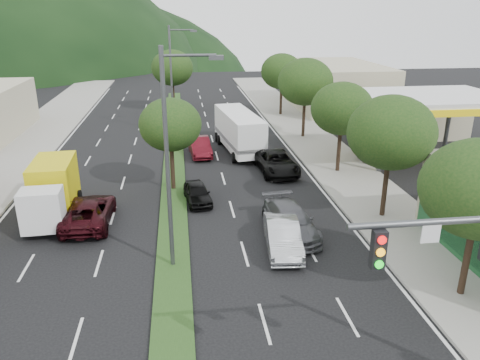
{
  "coord_description": "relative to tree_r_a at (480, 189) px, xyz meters",
  "views": [
    {
      "loc": [
        0.63,
        -11.47,
        11.34
      ],
      "look_at": [
        4.02,
        14.45,
        1.78
      ],
      "focal_mm": 35.0,
      "sensor_mm": 36.0,
      "label": 1
    }
  ],
  "objects": [
    {
      "name": "streetlight_mid",
      "position": [
        -11.79,
        29.0,
        0.76
      ],
      "size": [
        2.6,
        0.25,
        10.0
      ],
      "color": "#47494C",
      "rests_on": "ground"
    },
    {
      "name": "tree_r_a",
      "position": [
        0.0,
        0.0,
        0.0
      ],
      "size": [
        4.6,
        4.6,
        6.63
      ],
      "color": "black",
      "rests_on": "sidewalk_right"
    },
    {
      "name": "tree_r_b",
      "position": [
        -0.0,
        8.0,
        0.22
      ],
      "size": [
        4.8,
        4.8,
        6.94
      ],
      "color": "black",
      "rests_on": "sidewalk_right"
    },
    {
      "name": "tree_med_far",
      "position": [
        -12.0,
        40.0,
        0.19
      ],
      "size": [
        4.8,
        4.8,
        6.94
      ],
      "color": "black",
      "rests_on": "median"
    },
    {
      "name": "sidewalk_right",
      "position": [
        0.5,
        21.0,
        -4.75
      ],
      "size": [
        5.0,
        90.0,
        0.15
      ],
      "primitive_type": "cube",
      "color": "gray",
      "rests_on": "ground"
    },
    {
      "name": "gas_canopy",
      "position": [
        7.0,
        18.0,
        -0.17
      ],
      "size": [
        12.2,
        8.2,
        5.25
      ],
      "color": "silver",
      "rests_on": "ground"
    },
    {
      "name": "bldg_right_far",
      "position": [
        7.5,
        40.0,
        -2.22
      ],
      "size": [
        10.0,
        16.0,
        5.2
      ],
      "primitive_type": "cube",
      "color": "#BBB395",
      "rests_on": "ground"
    },
    {
      "name": "sidewalk_left",
      "position": [
        -25.0,
        21.0,
        -4.75
      ],
      "size": [
        6.0,
        90.0,
        0.15
      ],
      "primitive_type": "cube",
      "color": "gray",
      "rests_on": "ground"
    },
    {
      "name": "car_queue_e",
      "position": [
        -10.36,
        26.6,
        -4.22
      ],
      "size": [
        1.82,
        3.67,
        1.2
      ],
      "primitive_type": "imported",
      "rotation": [
        0.0,
        0.0,
        0.12
      ],
      "color": "#47474C",
      "rests_on": "ground"
    },
    {
      "name": "tree_med_near",
      "position": [
        -12.0,
        14.0,
        -0.39
      ],
      "size": [
        4.0,
        4.0,
        6.02
      ],
      "color": "black",
      "rests_on": "median"
    },
    {
      "name": "car_queue_d",
      "position": [
        -4.47,
        16.6,
        -4.05
      ],
      "size": [
        2.87,
        5.67,
        1.54
      ],
      "primitive_type": "imported",
      "rotation": [
        0.0,
        0.0,
        0.06
      ],
      "color": "black",
      "rests_on": "ground"
    },
    {
      "name": "median",
      "position": [
        -12.0,
        24.0,
        -4.76
      ],
      "size": [
        1.6,
        56.0,
        0.12
      ],
      "primitive_type": "cube",
      "color": "#1F3B15",
      "rests_on": "ground"
    },
    {
      "name": "suv_maroon",
      "position": [
        -16.64,
        9.25,
        -4.07
      ],
      "size": [
        2.52,
        5.4,
        1.5
      ],
      "primitive_type": "imported",
      "rotation": [
        0.0,
        0.0,
        3.13
      ],
      "color": "black",
      "rests_on": "ground"
    },
    {
      "name": "tree_r_e",
      "position": [
        0.0,
        36.0,
        0.07
      ],
      "size": [
        4.6,
        4.6,
        6.71
      ],
      "color": "black",
      "rests_on": "sidewalk_right"
    },
    {
      "name": "box_truck",
      "position": [
        -18.83,
        10.73,
        -3.35
      ],
      "size": [
        2.72,
        6.4,
        3.1
      ],
      "rotation": [
        0.0,
        0.0,
        3.19
      ],
      "color": "silver",
      "rests_on": "ground"
    },
    {
      "name": "streetlight_near",
      "position": [
        -11.79,
        4.0,
        0.76
      ],
      "size": [
        2.6,
        0.25,
        10.0
      ],
      "color": "#47494C",
      "rests_on": "ground"
    },
    {
      "name": "motorhome",
      "position": [
        -6.5,
        22.48,
        -3.08
      ],
      "size": [
        3.6,
        8.76,
        3.27
      ],
      "rotation": [
        0.0,
        0.0,
        0.13
      ],
      "color": "white",
      "rests_on": "ground"
    },
    {
      "name": "tree_r_d",
      "position": [
        0.0,
        26.0,
        0.36
      ],
      "size": [
        5.0,
        5.0,
        7.17
      ],
      "color": "black",
      "rests_on": "sidewalk_right"
    },
    {
      "name": "sedan_silver",
      "position": [
        -6.56,
        4.93,
        -4.07
      ],
      "size": [
        2.0,
        4.69,
        1.5
      ],
      "primitive_type": "imported",
      "rotation": [
        0.0,
        0.0,
        -0.09
      ],
      "color": "#A6A9AE",
      "rests_on": "ground"
    },
    {
      "name": "car_queue_c",
      "position": [
        -9.86,
        21.6,
        -4.08
      ],
      "size": [
        1.91,
        4.61,
        1.48
      ],
      "primitive_type": "imported",
      "rotation": [
        0.0,
        0.0,
        0.08
      ],
      "color": "#4C0C15",
      "rests_on": "ground"
    },
    {
      "name": "tree_r_c",
      "position": [
        0.0,
        16.0,
        -0.07
      ],
      "size": [
        4.4,
        4.4,
        6.48
      ],
      "color": "black",
      "rests_on": "sidewalk_right"
    },
    {
      "name": "car_queue_a",
      "position": [
        -10.5,
        11.6,
        -4.21
      ],
      "size": [
        1.89,
        3.75,
        1.22
      ],
      "primitive_type": "imported",
      "rotation": [
        0.0,
        0.0,
        0.13
      ],
      "color": "black",
      "rests_on": "ground"
    },
    {
      "name": "car_queue_b",
      "position": [
        -5.78,
        6.6,
        -4.06
      ],
      "size": [
        2.61,
        5.41,
        1.52
      ],
      "primitive_type": "imported",
      "rotation": [
        0.0,
        0.0,
        0.09
      ],
      "color": "#515156",
      "rests_on": "ground"
    }
  ]
}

